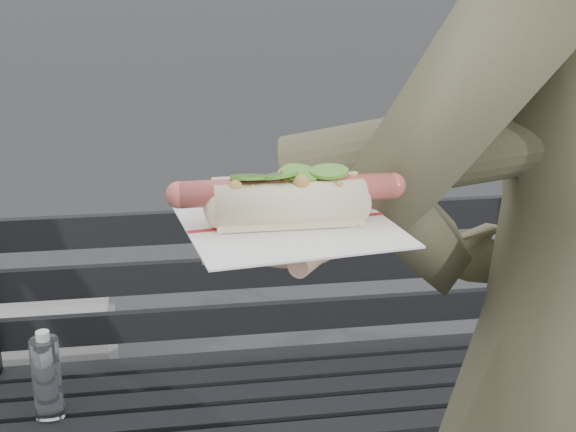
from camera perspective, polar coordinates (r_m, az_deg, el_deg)
The scene contains 2 objects.
park_bench at distance 2.00m, azimuth -1.92°, elevation -10.18°, with size 1.50×0.44×0.88m.
held_hotdog at distance 0.86m, azimuth 12.17°, elevation 4.23°, with size 0.63×0.32×0.20m.
Camera 1 is at (-0.12, -0.84, 1.46)m, focal length 50.00 mm.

